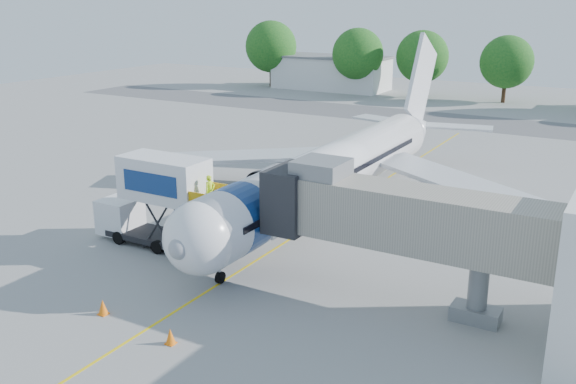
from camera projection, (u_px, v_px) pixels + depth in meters
The scene contains 14 objects.
ground at pixel (307, 228), 41.10m from camera, with size 160.00×160.00×0.00m, color gray.
guidance_line at pixel (307, 228), 41.10m from camera, with size 0.15×70.00×0.01m, color yellow.
taxiway_strip at pixel (475, 123), 75.92m from camera, with size 120.00×10.00×0.01m, color #59595B.
aircraft at pixel (336, 170), 43.66m from camera, with size 34.17×37.73×11.35m.
jet_bridge at pixel (387, 215), 30.22m from camera, with size 13.90×3.20×6.60m.
catering_hiloader at pixel (157, 201), 37.49m from camera, with size 8.50×2.44×5.50m.
ground_tug at pixel (131, 359), 24.95m from camera, with size 3.33×1.76×1.32m.
safety_cone_a at pixel (103, 307), 29.84m from camera, with size 0.47×0.47×0.75m.
safety_cone_b at pixel (170, 337), 27.29m from camera, with size 0.45×0.45×0.71m.
outbuilding_left at pixel (331, 72), 103.46m from camera, with size 18.40×8.40×5.30m.
tree_a at pixel (271, 47), 105.46m from camera, with size 8.40×8.40×10.71m.
tree_b at pixel (358, 54), 97.23m from camera, with size 7.78×7.78×9.93m.
tree_c at pixel (422, 57), 93.96m from camera, with size 7.65×7.65×9.75m.
tree_d at pixel (507, 62), 88.96m from camera, with size 7.31×7.31×9.32m.
Camera 1 is at (18.24, -34.10, 14.16)m, focal length 40.00 mm.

